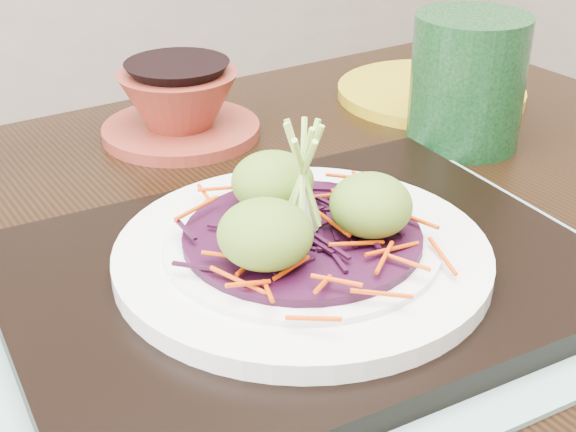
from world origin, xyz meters
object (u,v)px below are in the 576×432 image
yellow_plate (431,92)px  terracotta_bowl_set (180,108)px  white_plate (302,253)px  serving_tray (302,274)px  green_jar (467,81)px  dining_table (232,369)px

yellow_plate → terracotta_bowl_set: bearing=173.2°
white_plate → yellow_plate: 0.43m
serving_tray → white_plate: (0.00, 0.00, 0.02)m
white_plate → yellow_plate: white_plate is taller
green_jar → serving_tray: bearing=-151.0°
terracotta_bowl_set → yellow_plate: size_ratio=1.00×
terracotta_bowl_set → green_jar: (0.24, -0.16, 0.03)m
serving_tray → yellow_plate: 0.43m
serving_tray → green_jar: (0.27, 0.15, 0.05)m
green_jar → terracotta_bowl_set: bearing=146.7°
dining_table → white_plate: size_ratio=4.56×
yellow_plate → serving_tray: bearing=-140.5°
yellow_plate → green_jar: green_jar is taller
dining_table → yellow_plate: size_ratio=5.57×
dining_table → terracotta_bowl_set: terracotta_bowl_set is taller
dining_table → white_plate: 0.14m
terracotta_bowl_set → yellow_plate: bearing=-6.8°
white_plate → green_jar: bearing=29.0°
dining_table → green_jar: 0.36m
dining_table → yellow_plate: yellow_plate is taller
serving_tray → dining_table: bearing=124.4°
dining_table → terracotta_bowl_set: (0.07, 0.26, 0.12)m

